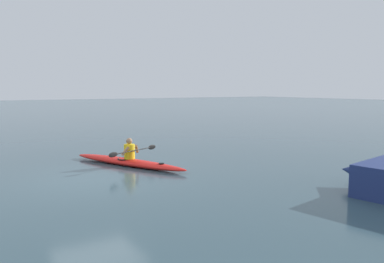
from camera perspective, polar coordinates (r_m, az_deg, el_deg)
name	(u,v)px	position (r m, az deg, el deg)	size (l,w,h in m)	color
ground_plane	(97,178)	(11.84, -13.88, -6.71)	(160.00, 160.00, 0.00)	#334C56
kayak	(127,162)	(13.52, -9.50, -4.44)	(2.52, 4.82, 0.24)	red
kayaker	(130,150)	(13.37, -9.16, -2.75)	(2.13, 0.95, 0.72)	yellow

